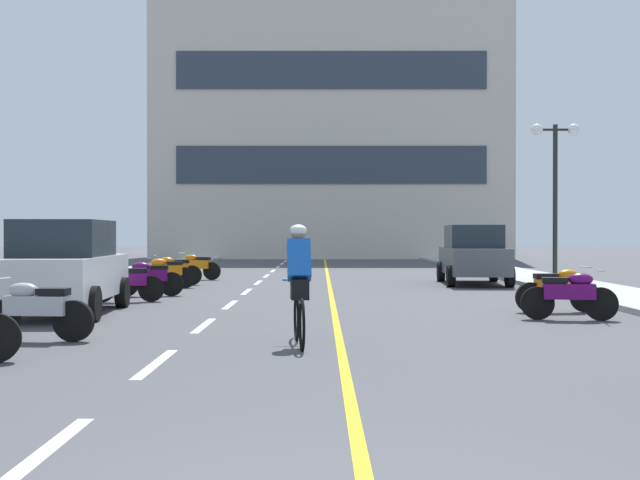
{
  "coord_description": "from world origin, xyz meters",
  "views": [
    {
      "loc": [
        -0.03,
        -3.68,
        1.56
      ],
      "look_at": [
        -0.01,
        21.87,
        1.36
      ],
      "focal_mm": 45.44,
      "sensor_mm": 36.0,
      "label": 1
    }
  ],
  "objects_px": {
    "motorcycle_3": "(569,294)",
    "motorcycle_5": "(125,281)",
    "parked_car_mid": "(472,254)",
    "motorcycle_8": "(172,270)",
    "motorcycle_2": "(35,309)",
    "motorcycle_7": "(164,272)",
    "motorcycle_9": "(195,266)",
    "parked_car_near": "(63,267)",
    "street_lamp_mid": "(554,165)",
    "motorcycle_6": "(148,277)",
    "cyclist_rider": "(298,282)",
    "motorcycle_4": "(558,289)"
  },
  "relations": [
    {
      "from": "motorcycle_3",
      "to": "motorcycle_5",
      "type": "xyz_separation_m",
      "value": [
        -8.9,
        3.83,
        0.0
      ]
    },
    {
      "from": "parked_car_mid",
      "to": "motorcycle_8",
      "type": "distance_m",
      "value": 9.18
    },
    {
      "from": "motorcycle_2",
      "to": "motorcycle_3",
      "type": "distance_m",
      "value": 9.06
    },
    {
      "from": "parked_car_mid",
      "to": "motorcycle_5",
      "type": "relative_size",
      "value": 2.54
    },
    {
      "from": "motorcycle_7",
      "to": "motorcycle_9",
      "type": "distance_m",
      "value": 4.36
    },
    {
      "from": "motorcycle_7",
      "to": "motorcycle_8",
      "type": "bearing_deg",
      "value": 91.66
    },
    {
      "from": "parked_car_near",
      "to": "motorcycle_2",
      "type": "xyz_separation_m",
      "value": [
        0.83,
        -3.9,
        -0.44
      ]
    },
    {
      "from": "street_lamp_mid",
      "to": "motorcycle_7",
      "type": "bearing_deg",
      "value": -173.26
    },
    {
      "from": "street_lamp_mid",
      "to": "motorcycle_6",
      "type": "bearing_deg",
      "value": -159.65
    },
    {
      "from": "parked_car_near",
      "to": "motorcycle_5",
      "type": "bearing_deg",
      "value": 79.18
    },
    {
      "from": "parked_car_mid",
      "to": "motorcycle_8",
      "type": "xyz_separation_m",
      "value": [
        -9.15,
        -0.56,
        -0.44
      ]
    },
    {
      "from": "motorcycle_3",
      "to": "street_lamp_mid",
      "type": "bearing_deg",
      "value": 75.23
    },
    {
      "from": "street_lamp_mid",
      "to": "motorcycle_9",
      "type": "distance_m",
      "value": 12.05
    },
    {
      "from": "street_lamp_mid",
      "to": "parked_car_mid",
      "type": "height_order",
      "value": "street_lamp_mid"
    },
    {
      "from": "parked_car_mid",
      "to": "motorcycle_2",
      "type": "bearing_deg",
      "value": -123.79
    },
    {
      "from": "motorcycle_6",
      "to": "cyclist_rider",
      "type": "xyz_separation_m",
      "value": [
        3.96,
        -8.76,
        0.41
      ]
    },
    {
      "from": "motorcycle_7",
      "to": "motorcycle_9",
      "type": "relative_size",
      "value": 0.99
    },
    {
      "from": "street_lamp_mid",
      "to": "motorcycle_9",
      "type": "bearing_deg",
      "value": 165.03
    },
    {
      "from": "street_lamp_mid",
      "to": "motorcycle_4",
      "type": "height_order",
      "value": "street_lamp_mid"
    },
    {
      "from": "motorcycle_2",
      "to": "motorcycle_3",
      "type": "xyz_separation_m",
      "value": [
        8.6,
        2.83,
        0.0
      ]
    },
    {
      "from": "street_lamp_mid",
      "to": "motorcycle_6",
      "type": "distance_m",
      "value": 12.47
    },
    {
      "from": "parked_car_near",
      "to": "motorcycle_5",
      "type": "xyz_separation_m",
      "value": [
        0.53,
        2.76,
        -0.44
      ]
    },
    {
      "from": "motorcycle_7",
      "to": "motorcycle_6",
      "type": "bearing_deg",
      "value": -87.4
    },
    {
      "from": "motorcycle_4",
      "to": "motorcycle_6",
      "type": "height_order",
      "value": "same"
    },
    {
      "from": "motorcycle_4",
      "to": "motorcycle_3",
      "type": "bearing_deg",
      "value": -98.93
    },
    {
      "from": "street_lamp_mid",
      "to": "motorcycle_8",
      "type": "distance_m",
      "value": 11.91
    },
    {
      "from": "parked_car_mid",
      "to": "motorcycle_2",
      "type": "distance_m",
      "value": 15.9
    },
    {
      "from": "cyclist_rider",
      "to": "motorcycle_4",
      "type": "bearing_deg",
      "value": 42.94
    },
    {
      "from": "motorcycle_8",
      "to": "motorcycle_5",
      "type": "bearing_deg",
      "value": -89.84
    },
    {
      "from": "motorcycle_9",
      "to": "motorcycle_6",
      "type": "bearing_deg",
      "value": -90.61
    },
    {
      "from": "motorcycle_8",
      "to": "parked_car_near",
      "type": "bearing_deg",
      "value": -93.34
    },
    {
      "from": "motorcycle_4",
      "to": "motorcycle_9",
      "type": "distance_m",
      "value": 14.38
    },
    {
      "from": "street_lamp_mid",
      "to": "cyclist_rider",
      "type": "bearing_deg",
      "value": -119.57
    },
    {
      "from": "street_lamp_mid",
      "to": "parked_car_near",
      "type": "relative_size",
      "value": 1.1
    },
    {
      "from": "motorcycle_9",
      "to": "motorcycle_7",
      "type": "bearing_deg",
      "value": -92.7
    },
    {
      "from": "street_lamp_mid",
      "to": "parked_car_mid",
      "type": "xyz_separation_m",
      "value": [
        -2.33,
        0.64,
        -2.71
      ]
    },
    {
      "from": "motorcycle_3",
      "to": "parked_car_near",
      "type": "bearing_deg",
      "value": 173.53
    },
    {
      "from": "parked_car_mid",
      "to": "motorcycle_4",
      "type": "bearing_deg",
      "value": -90.06
    },
    {
      "from": "motorcycle_3",
      "to": "cyclist_rider",
      "type": "distance_m",
      "value": 5.78
    },
    {
      "from": "street_lamp_mid",
      "to": "motorcycle_8",
      "type": "relative_size",
      "value": 2.79
    },
    {
      "from": "motorcycle_6",
      "to": "motorcycle_7",
      "type": "relative_size",
      "value": 1.02
    },
    {
      "from": "parked_car_mid",
      "to": "motorcycle_8",
      "type": "relative_size",
      "value": 2.52
    },
    {
      "from": "parked_car_near",
      "to": "parked_car_mid",
      "type": "bearing_deg",
      "value": 43.93
    },
    {
      "from": "motorcycle_8",
      "to": "motorcycle_9",
      "type": "xyz_separation_m",
      "value": [
        0.25,
        2.92,
        0.0
      ]
    },
    {
      "from": "parked_car_near",
      "to": "motorcycle_6",
      "type": "distance_m",
      "value": 4.54
    },
    {
      "from": "motorcycle_3",
      "to": "motorcycle_7",
      "type": "relative_size",
      "value": 1.02
    },
    {
      "from": "motorcycle_6",
      "to": "motorcycle_3",
      "type": "bearing_deg",
      "value": -32.34
    },
    {
      "from": "motorcycle_4",
      "to": "motorcycle_5",
      "type": "height_order",
      "value": "same"
    },
    {
      "from": "street_lamp_mid",
      "to": "motorcycle_3",
      "type": "bearing_deg",
      "value": -104.77
    },
    {
      "from": "motorcycle_5",
      "to": "parked_car_near",
      "type": "bearing_deg",
      "value": -100.82
    }
  ]
}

